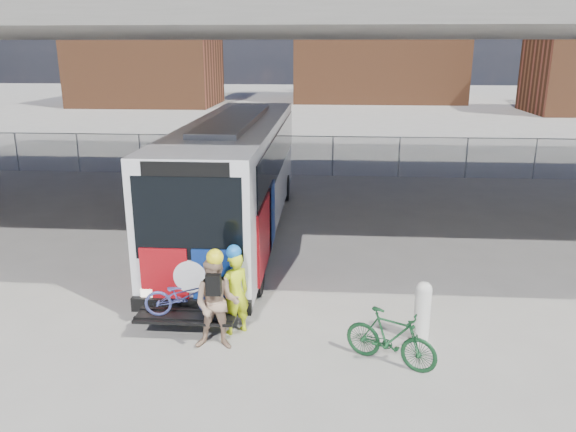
# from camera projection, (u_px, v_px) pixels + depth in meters

# --- Properties ---
(ground) EXTENTS (160.00, 160.00, 0.00)m
(ground) POSITION_uv_depth(u_px,v_px,m) (295.00, 276.00, 14.49)
(ground) COLOR #9E9991
(ground) RESTS_ON ground
(bus) EXTENTS (2.67, 12.94, 3.69)m
(bus) POSITION_uv_depth(u_px,v_px,m) (236.00, 169.00, 17.14)
(bus) COLOR silver
(bus) RESTS_ON ground
(overpass) EXTENTS (40.00, 16.00, 7.95)m
(overpass) POSITION_uv_depth(u_px,v_px,m) (304.00, 16.00, 16.43)
(overpass) COLOR #605E59
(overpass) RESTS_ON ground
(chainlink_fence) EXTENTS (30.00, 0.06, 30.00)m
(chainlink_fence) POSITION_uv_depth(u_px,v_px,m) (311.00, 145.00, 25.54)
(chainlink_fence) COLOR gray
(chainlink_fence) RESTS_ON ground
(brick_buildings) EXTENTS (54.00, 22.00, 12.00)m
(brick_buildings) POSITION_uv_depth(u_px,v_px,m) (335.00, 51.00, 58.93)
(brick_buildings) COLOR brown
(brick_buildings) RESTS_ON ground
(bollard) EXTENTS (0.32, 0.32, 1.24)m
(bollard) POSITION_uv_depth(u_px,v_px,m) (422.00, 309.00, 11.17)
(bollard) COLOR silver
(bollard) RESTS_ON ground
(cyclist_hivis) EXTENTS (0.76, 0.72, 1.91)m
(cyclist_hivis) POSITION_uv_depth(u_px,v_px,m) (235.00, 291.00, 11.36)
(cyclist_hivis) COLOR #E1F81A
(cyclist_hivis) RESTS_ON ground
(cyclist_tan) EXTENTS (0.92, 0.72, 2.05)m
(cyclist_tan) POSITION_uv_depth(u_px,v_px,m) (217.00, 302.00, 10.74)
(cyclist_tan) COLOR tan
(cyclist_tan) RESTS_ON ground
(bike_parked) EXTENTS (1.81, 1.28, 1.07)m
(bike_parked) POSITION_uv_depth(u_px,v_px,m) (391.00, 338.00, 10.30)
(bike_parked) COLOR #154322
(bike_parked) RESTS_ON ground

